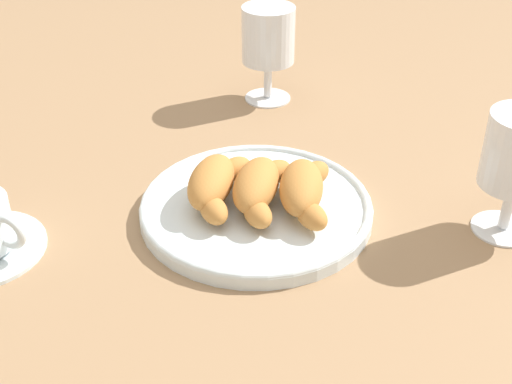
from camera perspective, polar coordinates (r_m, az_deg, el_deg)
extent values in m
plane|color=#997551|center=(0.79, -0.75, -1.98)|extent=(2.20, 2.20, 0.00)
cylinder|color=silver|center=(0.78, 0.00, -1.40)|extent=(0.26, 0.26, 0.01)
torus|color=silver|center=(0.78, 0.00, -0.97)|extent=(0.26, 0.26, 0.01)
ellipsoid|color=#BC7A38|center=(0.77, -3.69, 0.86)|extent=(0.11, 0.09, 0.04)
ellipsoid|color=#BC7A38|center=(0.74, -3.48, -1.50)|extent=(0.05, 0.03, 0.03)
ellipsoid|color=#BC7A38|center=(0.81, -2.03, 1.87)|extent=(0.05, 0.05, 0.03)
ellipsoid|color=#BC7A38|center=(0.77, 0.00, 0.64)|extent=(0.11, 0.09, 0.04)
ellipsoid|color=#BC7A38|center=(0.73, 0.30, -1.76)|extent=(0.05, 0.03, 0.03)
ellipsoid|color=#BC7A38|center=(0.80, 1.57, 1.65)|extent=(0.05, 0.05, 0.03)
ellipsoid|color=#BC7A38|center=(0.76, 3.74, 0.41)|extent=(0.11, 0.08, 0.04)
ellipsoid|color=#BC7A38|center=(0.73, 4.60, -1.98)|extent=(0.05, 0.04, 0.03)
ellipsoid|color=#BC7A38|center=(0.80, 4.79, 1.52)|extent=(0.05, 0.05, 0.03)
torus|color=silver|center=(0.74, -19.65, -3.09)|extent=(0.03, 0.04, 0.04)
cylinder|color=white|center=(1.05, 0.97, 7.80)|extent=(0.07, 0.07, 0.01)
cylinder|color=white|center=(1.03, 0.98, 9.29)|extent=(0.01, 0.01, 0.05)
cylinder|color=white|center=(1.01, 1.02, 12.80)|extent=(0.08, 0.08, 0.08)
cylinder|color=gold|center=(1.01, 1.02, 12.64)|extent=(0.07, 0.07, 0.07)
cylinder|color=white|center=(0.81, 19.59, -2.78)|extent=(0.07, 0.07, 0.01)
cylinder|color=white|center=(0.79, 19.99, -1.02)|extent=(0.01, 0.01, 0.05)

